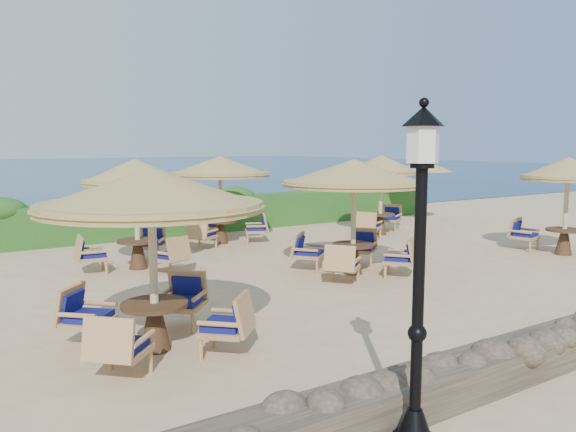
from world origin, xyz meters
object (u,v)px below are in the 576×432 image
at_px(cafe_set_4, 220,179).
at_px(lamp_post, 418,297).
at_px(cafe_set_3, 136,193).
at_px(cafe_set_1, 354,191).
at_px(cafe_set_5, 381,177).
at_px(cafe_set_0, 152,220).
at_px(cafe_set_2, 567,184).
at_px(extra_parasol, 423,166).

bearing_deg(cafe_set_4, lamp_post, -107.33).
bearing_deg(cafe_set_4, cafe_set_3, -146.89).
bearing_deg(cafe_set_1, cafe_set_3, 141.29).
bearing_deg(lamp_post, cafe_set_5, 49.30).
distance_m(cafe_set_0, cafe_set_4, 8.99).
height_order(cafe_set_2, cafe_set_3, same).
bearing_deg(cafe_set_5, extra_parasol, 24.25).
xyz_separation_m(cafe_set_2, cafe_set_5, (-1.83, 5.36, 0.00)).
bearing_deg(cafe_set_3, cafe_set_1, -38.71).
height_order(lamp_post, cafe_set_2, lamp_post).
relative_size(extra_parasol, cafe_set_2, 0.83).
bearing_deg(cafe_set_0, cafe_set_3, 74.47).
bearing_deg(cafe_set_3, extra_parasol, 11.48).
relative_size(cafe_set_0, cafe_set_1, 0.97).
distance_m(cafe_set_3, cafe_set_4, 3.89).
xyz_separation_m(lamp_post, extra_parasol, (12.60, 12.00, 0.62)).
height_order(cafe_set_1, cafe_set_3, same).
height_order(lamp_post, cafe_set_3, lamp_post).
relative_size(cafe_set_1, cafe_set_5, 1.19).
bearing_deg(lamp_post, cafe_set_0, 105.91).
bearing_deg(cafe_set_2, cafe_set_3, 156.21).
distance_m(cafe_set_2, cafe_set_3, 11.29).
height_order(extra_parasol, cafe_set_3, cafe_set_3).
xyz_separation_m(cafe_set_1, cafe_set_5, (4.47, 4.03, -0.00)).
relative_size(cafe_set_0, cafe_set_5, 1.15).
distance_m(cafe_set_0, cafe_set_1, 6.00).
xyz_separation_m(cafe_set_1, cafe_set_3, (-4.03, 3.23, -0.11)).
distance_m(extra_parasol, cafe_set_3, 12.48).
relative_size(cafe_set_0, cafe_set_4, 1.06).
relative_size(extra_parasol, cafe_set_1, 0.72).
xyz_separation_m(cafe_set_2, cafe_set_3, (-10.33, 4.56, -0.10)).
bearing_deg(cafe_set_1, lamp_post, -124.99).
height_order(lamp_post, cafe_set_4, lamp_post).
bearing_deg(cafe_set_3, cafe_set_2, -23.79).
bearing_deg(extra_parasol, cafe_set_4, -177.71).
bearing_deg(extra_parasol, lamp_post, -136.40).
distance_m(lamp_post, cafe_set_3, 9.53).
bearing_deg(extra_parasol, cafe_set_0, -149.90).
relative_size(extra_parasol, cafe_set_4, 0.79).
xyz_separation_m(cafe_set_3, cafe_set_4, (3.26, 2.12, 0.13)).
xyz_separation_m(lamp_post, cafe_set_0, (-1.15, 4.03, 0.37)).
distance_m(extra_parasol, cafe_set_2, 7.29).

